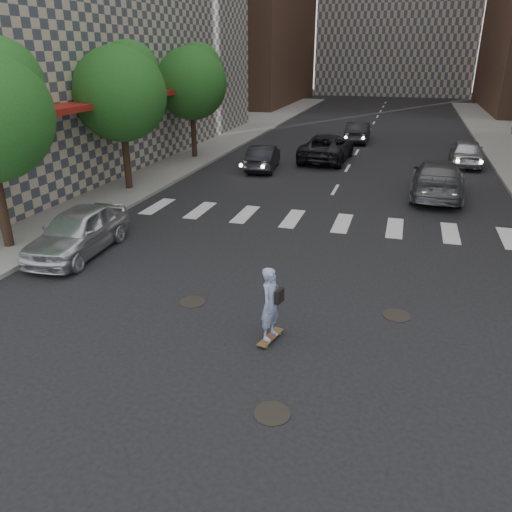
{
  "coord_description": "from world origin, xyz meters",
  "views": [
    {
      "loc": [
        3.04,
        -9.75,
        6.29
      ],
      "look_at": [
        -0.39,
        1.8,
        1.3
      ],
      "focal_mm": 35.0,
      "sensor_mm": 36.0,
      "label": 1
    }
  ],
  "objects_px": {
    "tree_c": "(193,80)",
    "silver_sedan": "(78,231)",
    "traffic_car_b": "(438,179)",
    "tree_b": "(122,89)",
    "skateboarder": "(271,304)",
    "traffic_car_d": "(466,152)",
    "traffic_car_e": "(358,132)",
    "traffic_car_a": "(263,157)",
    "traffic_car_c": "(327,147)"
  },
  "relations": [
    {
      "from": "tree_c",
      "to": "silver_sedan",
      "type": "height_order",
      "value": "tree_c"
    },
    {
      "from": "silver_sedan",
      "to": "tree_c",
      "type": "bearing_deg",
      "value": 95.56
    },
    {
      "from": "traffic_car_b",
      "to": "tree_b",
      "type": "bearing_deg",
      "value": 14.73
    },
    {
      "from": "silver_sedan",
      "to": "traffic_car_b",
      "type": "relative_size",
      "value": 0.79
    },
    {
      "from": "tree_c",
      "to": "traffic_car_b",
      "type": "bearing_deg",
      "value": -19.4
    },
    {
      "from": "skateboarder",
      "to": "traffic_car_d",
      "type": "xyz_separation_m",
      "value": [
        5.99,
        21.83,
        -0.2
      ]
    },
    {
      "from": "tree_c",
      "to": "traffic_car_e",
      "type": "relative_size",
      "value": 1.49
    },
    {
      "from": "traffic_car_a",
      "to": "traffic_car_b",
      "type": "height_order",
      "value": "traffic_car_b"
    },
    {
      "from": "skateboarder",
      "to": "tree_b",
      "type": "bearing_deg",
      "value": 145.64
    },
    {
      "from": "tree_b",
      "to": "traffic_car_b",
      "type": "bearing_deg",
      "value": 12.16
    },
    {
      "from": "traffic_car_a",
      "to": "traffic_car_d",
      "type": "height_order",
      "value": "traffic_car_d"
    },
    {
      "from": "traffic_car_d",
      "to": "traffic_car_c",
      "type": "bearing_deg",
      "value": 10.44
    },
    {
      "from": "tree_c",
      "to": "traffic_car_b",
      "type": "relative_size",
      "value": 1.16
    },
    {
      "from": "tree_c",
      "to": "skateboarder",
      "type": "relative_size",
      "value": 3.57
    },
    {
      "from": "silver_sedan",
      "to": "traffic_car_e",
      "type": "bearing_deg",
      "value": 71.72
    },
    {
      "from": "silver_sedan",
      "to": "traffic_car_d",
      "type": "bearing_deg",
      "value": 50.4
    },
    {
      "from": "skateboarder",
      "to": "traffic_car_a",
      "type": "bearing_deg",
      "value": 120.28
    },
    {
      "from": "silver_sedan",
      "to": "skateboarder",
      "type": "bearing_deg",
      "value": -27.98
    },
    {
      "from": "skateboarder",
      "to": "traffic_car_b",
      "type": "bearing_deg",
      "value": 87.72
    },
    {
      "from": "tree_b",
      "to": "tree_c",
      "type": "distance_m",
      "value": 8.0
    },
    {
      "from": "tree_c",
      "to": "silver_sedan",
      "type": "xyz_separation_m",
      "value": [
        2.45,
        -15.73,
        -3.88
      ]
    },
    {
      "from": "skateboarder",
      "to": "traffic_car_c",
      "type": "bearing_deg",
      "value": 109.5
    },
    {
      "from": "tree_c",
      "to": "skateboarder",
      "type": "xyz_separation_m",
      "value": [
        9.97,
        -19.18,
        -3.68
      ]
    },
    {
      "from": "tree_c",
      "to": "silver_sedan",
      "type": "relative_size",
      "value": 1.47
    },
    {
      "from": "traffic_car_a",
      "to": "traffic_car_c",
      "type": "bearing_deg",
      "value": -138.3
    },
    {
      "from": "traffic_car_b",
      "to": "traffic_car_c",
      "type": "bearing_deg",
      "value": -44.44
    },
    {
      "from": "traffic_car_b",
      "to": "skateboarder",
      "type": "bearing_deg",
      "value": 76.38
    },
    {
      "from": "tree_c",
      "to": "traffic_car_a",
      "type": "distance_m",
      "value": 6.54
    },
    {
      "from": "traffic_car_b",
      "to": "traffic_car_e",
      "type": "relative_size",
      "value": 1.28
    },
    {
      "from": "tree_b",
      "to": "silver_sedan",
      "type": "bearing_deg",
      "value": -72.37
    },
    {
      "from": "tree_c",
      "to": "traffic_car_c",
      "type": "xyz_separation_m",
      "value": [
        7.93,
        1.65,
        -3.85
      ]
    },
    {
      "from": "tree_b",
      "to": "tree_c",
      "type": "xyz_separation_m",
      "value": [
        0.0,
        8.0,
        0.0
      ]
    },
    {
      "from": "silver_sedan",
      "to": "traffic_car_a",
      "type": "bearing_deg",
      "value": 76.8
    },
    {
      "from": "traffic_car_c",
      "to": "traffic_car_a",
      "type": "bearing_deg",
      "value": 51.09
    },
    {
      "from": "traffic_car_d",
      "to": "tree_b",
      "type": "bearing_deg",
      "value": 37.05
    },
    {
      "from": "traffic_car_c",
      "to": "traffic_car_d",
      "type": "relative_size",
      "value": 1.28
    },
    {
      "from": "skateboarder",
      "to": "traffic_car_c",
      "type": "height_order",
      "value": "skateboarder"
    },
    {
      "from": "traffic_car_a",
      "to": "traffic_car_c",
      "type": "height_order",
      "value": "traffic_car_c"
    },
    {
      "from": "tree_c",
      "to": "traffic_car_d",
      "type": "xyz_separation_m",
      "value": [
        15.95,
        2.66,
        -3.88
      ]
    },
    {
      "from": "tree_b",
      "to": "traffic_car_b",
      "type": "distance_m",
      "value": 14.91
    },
    {
      "from": "traffic_car_c",
      "to": "tree_c",
      "type": "bearing_deg",
      "value": 14.07
    },
    {
      "from": "traffic_car_c",
      "to": "skateboarder",
      "type": "bearing_deg",
      "value": 97.89
    },
    {
      "from": "traffic_car_d",
      "to": "traffic_car_a",
      "type": "bearing_deg",
      "value": 25.38
    },
    {
      "from": "tree_c",
      "to": "silver_sedan",
      "type": "distance_m",
      "value": 16.38
    },
    {
      "from": "skateboarder",
      "to": "silver_sedan",
      "type": "distance_m",
      "value": 8.27
    },
    {
      "from": "traffic_car_b",
      "to": "traffic_car_d",
      "type": "xyz_separation_m",
      "value": [
        1.86,
        7.62,
        -0.06
      ]
    },
    {
      "from": "tree_b",
      "to": "traffic_car_d",
      "type": "height_order",
      "value": "tree_b"
    },
    {
      "from": "traffic_car_b",
      "to": "traffic_car_a",
      "type": "bearing_deg",
      "value": -16.17
    },
    {
      "from": "skateboarder",
      "to": "traffic_car_a",
      "type": "distance_m",
      "value": 18.07
    },
    {
      "from": "tree_b",
      "to": "traffic_car_b",
      "type": "relative_size",
      "value": 1.16
    }
  ]
}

